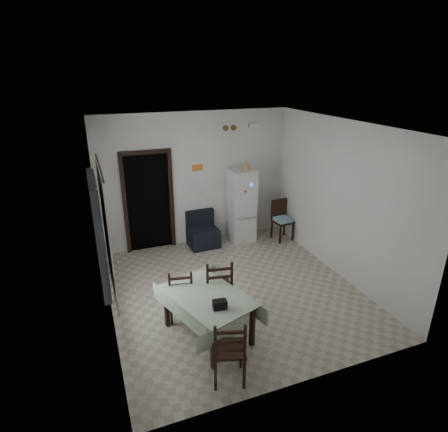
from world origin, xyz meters
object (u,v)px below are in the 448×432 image
at_px(navy_seat, 203,230).
at_px(dining_chair_near_head, 229,348).
at_px(fridge, 241,206).
at_px(corner_chair, 283,221).
at_px(dining_table, 208,315).
at_px(dining_chair_far_right, 218,286).
at_px(dining_chair_far_left, 180,293).

height_order(navy_seat, dining_chair_near_head, dining_chair_near_head).
distance_m(fridge, navy_seat, 1.02).
height_order(fridge, corner_chair, fridge).
bearing_deg(dining_table, dining_chair_far_right, 36.03).
height_order(corner_chair, dining_table, corner_chair).
relative_size(corner_chair, dining_table, 0.69).
bearing_deg(dining_table, fridge, 39.75).
distance_m(fridge, dining_table, 3.44).
bearing_deg(dining_chair_far_left, navy_seat, -105.75).
distance_m(fridge, dining_chair_far_right, 2.87).
bearing_deg(dining_chair_far_right, corner_chair, -127.85).
bearing_deg(dining_chair_far_left, corner_chair, -135.64).
bearing_deg(fridge, dining_chair_far_left, -131.91).
bearing_deg(navy_seat, dining_chair_far_left, -117.21).
relative_size(dining_chair_far_left, dining_chair_near_head, 0.93).
bearing_deg(corner_chair, dining_chair_near_head, -133.16).
relative_size(dining_chair_far_left, dining_chair_far_right, 0.88).
distance_m(corner_chair, dining_chair_far_right, 3.18).
height_order(dining_table, dining_chair_near_head, dining_chair_near_head).
xyz_separation_m(dining_table, dining_chair_far_right, (0.32, 0.45, 0.16)).
xyz_separation_m(navy_seat, dining_chair_near_head, (-0.89, -3.79, 0.09)).
height_order(fridge, dining_table, fridge).
relative_size(fridge, dining_chair_far_left, 1.88).
xyz_separation_m(corner_chair, dining_chair_near_head, (-2.70, -3.47, 0.01)).
xyz_separation_m(dining_table, dining_chair_far_left, (-0.26, 0.58, 0.10)).
relative_size(corner_chair, dining_chair_far_right, 0.92).
distance_m(dining_table, dining_chair_far_right, 0.58).
bearing_deg(dining_table, navy_seat, 54.66).
relative_size(navy_seat, dining_chair_far_right, 0.76).
xyz_separation_m(corner_chair, dining_chair_far_right, (-2.36, -2.13, 0.04)).
height_order(dining_chair_far_right, dining_chair_near_head, dining_chair_far_right).
xyz_separation_m(fridge, dining_chair_far_left, (-2.03, -2.32, -0.39)).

